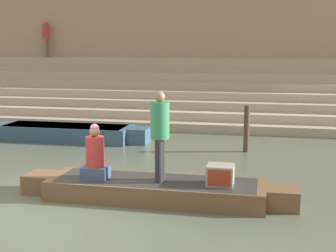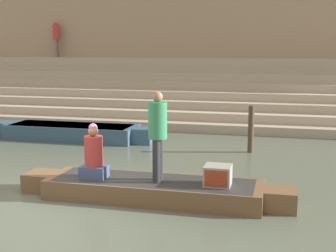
# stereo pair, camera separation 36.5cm
# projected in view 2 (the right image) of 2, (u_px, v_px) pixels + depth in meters

# --- Properties ---
(ground_plane) EXTENTS (120.00, 120.00, 0.00)m
(ground_plane) POSITION_uv_depth(u_px,v_px,m) (57.00, 203.00, 9.14)
(ground_plane) COLOR #566051
(ghat_steps) EXTENTS (36.00, 5.23, 2.52)m
(ghat_steps) POSITION_uv_depth(u_px,v_px,m) (182.00, 97.00, 19.90)
(ghat_steps) COLOR tan
(ghat_steps) RESTS_ON ground
(back_wall) EXTENTS (34.20, 1.28, 7.28)m
(back_wall) POSITION_uv_depth(u_px,v_px,m) (193.00, 34.00, 21.79)
(back_wall) COLOR tan
(back_wall) RESTS_ON ground
(rowboat_main) EXTENTS (5.55, 1.35, 0.39)m
(rowboat_main) POSITION_uv_depth(u_px,v_px,m) (153.00, 189.00, 9.36)
(rowboat_main) COLOR brown
(rowboat_main) RESTS_ON ground
(person_standing) EXTENTS (0.37, 0.37, 1.78)m
(person_standing) POSITION_uv_depth(u_px,v_px,m) (158.00, 130.00, 9.09)
(person_standing) COLOR #28282D
(person_standing) RESTS_ON rowboat_main
(person_rowing) EXTENTS (0.52, 0.41, 1.12)m
(person_rowing) POSITION_uv_depth(u_px,v_px,m) (94.00, 156.00, 9.43)
(person_rowing) COLOR #3D4C75
(person_rowing) RESTS_ON rowboat_main
(tv_set) EXTENTS (0.51, 0.49, 0.39)m
(tv_set) POSITION_uv_depth(u_px,v_px,m) (218.00, 175.00, 8.95)
(tv_set) COLOR #9E998E
(tv_set) RESTS_ON rowboat_main
(moored_boat_shore) EXTENTS (5.58, 1.34, 0.49)m
(moored_boat_shore) POSITION_uv_depth(u_px,v_px,m) (71.00, 132.00, 15.39)
(moored_boat_shore) COLOR #33516B
(moored_boat_shore) RESTS_ON ground
(mooring_post) EXTENTS (0.16, 0.16, 1.36)m
(mooring_post) POSITION_uv_depth(u_px,v_px,m) (251.00, 129.00, 13.42)
(mooring_post) COLOR #473828
(mooring_post) RESTS_ON ground
(person_on_steps) EXTENTS (0.34, 0.34, 1.75)m
(person_on_steps) POSITION_uv_depth(u_px,v_px,m) (56.00, 36.00, 22.47)
(person_on_steps) COLOR #756656
(person_on_steps) RESTS_ON ghat_steps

